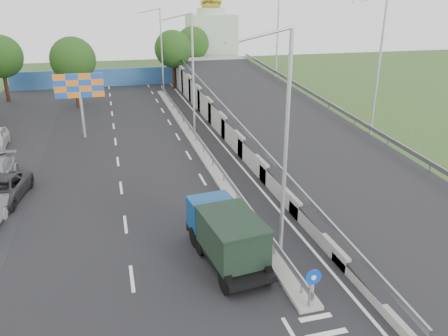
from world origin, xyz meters
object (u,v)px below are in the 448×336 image
object	(u,v)px
sign_bollard	(312,288)
lamp_post_near	(282,138)
church	(211,39)
lamp_post_far	(160,46)
dump_truck	(226,233)
lamp_post_mid	(191,69)
billboard	(79,89)
parked_car_c	(2,190)

from	to	relation	value
sign_bollard	lamp_post_near	distance (m)	6.12
lamp_post_near	church	xyz separation A→B (m)	(9.89, 54.00, -0.50)
lamp_post_far	dump_truck	xyz separation A→B (m)	(-2.33, -39.64, -4.41)
sign_bollard	lamp_post_far	world-z (taller)	lamp_post_far
lamp_post_near	lamp_post_far	xyz separation A→B (m)	(0.00, 40.00, 0.00)
church	lamp_post_mid	bearing A→B (deg)	-106.22
billboard	lamp_post_near	bearing A→B (deg)	-67.51
lamp_post_far	sign_bollard	bearing A→B (deg)	-90.14
lamp_post_near	parked_car_c	size ratio (longest dim) A/B	1.97
lamp_post_mid	parked_car_c	size ratio (longest dim) A/B	1.97
parked_car_c	sign_bollard	bearing A→B (deg)	-36.31
lamp_post_near	lamp_post_mid	size ratio (longest dim) A/B	1.00
church	parked_car_c	size ratio (longest dim) A/B	2.70
church	dump_truck	xyz separation A→B (m)	(-12.22, -53.64, -3.91)
lamp_post_mid	billboard	world-z (taller)	lamp_post_mid
lamp_post_far	church	world-z (taller)	church
billboard	parked_car_c	xyz separation A→B (m)	(-4.34, -12.12, -3.48)
lamp_post_near	billboard	size ratio (longest dim) A/B	1.83
lamp_post_far	church	xyz separation A→B (m)	(9.89, 14.00, -0.50)
lamp_post_mid	lamp_post_far	size ratio (longest dim) A/B	1.00
lamp_post_mid	dump_truck	distance (m)	20.26
dump_truck	parked_car_c	size ratio (longest dim) A/B	1.16
billboard	dump_truck	distance (m)	22.84
lamp_post_mid	parked_car_c	world-z (taller)	lamp_post_mid
sign_bollard	lamp_post_mid	bearing A→B (deg)	89.74
lamp_post_near	billboard	bearing A→B (deg)	112.49
lamp_post_far	billboard	size ratio (longest dim) A/B	1.83
lamp_post_mid	dump_truck	xyz separation A→B (m)	(-2.33, -19.64, -4.41)
lamp_post_near	dump_truck	distance (m)	5.00
sign_bollard	billboard	xyz separation A→B (m)	(-9.00, 25.83, 3.15)
sign_bollard	billboard	world-z (taller)	billboard
dump_truck	lamp_post_mid	bearing A→B (deg)	76.39
billboard	dump_truck	bearing A→B (deg)	-72.60
lamp_post_mid	lamp_post_near	bearing A→B (deg)	-90.00
sign_bollard	billboard	bearing A→B (deg)	109.21
lamp_post_mid	church	distance (m)	35.41
billboard	lamp_post_mid	bearing A→B (deg)	-12.38
billboard	dump_truck	world-z (taller)	billboard
church	parked_car_c	xyz separation A→B (m)	(-23.34, -44.12, -4.60)
sign_bollard	lamp_post_far	bearing A→B (deg)	89.86
dump_truck	church	bearing A→B (deg)	70.32
billboard	church	bearing A→B (deg)	59.30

